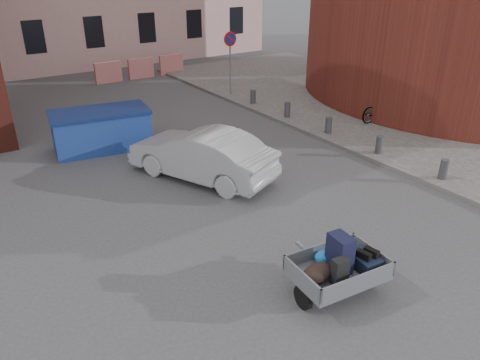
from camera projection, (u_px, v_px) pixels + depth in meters
ground at (237, 232)px, 10.42m from camera, size 120.00×120.00×0.00m
sidewalk at (391, 111)px, 18.45m from camera, size 9.00×24.00×0.12m
no_parking_sign at (230, 50)px, 19.68m from camera, size 0.60×0.09×2.65m
bollards at (329, 125)px, 15.83m from camera, size 0.22×9.02×0.55m
barriers at (141, 68)px, 23.54m from camera, size 4.70×0.18×1.00m
trailer at (338, 267)px, 8.20m from camera, size 1.71×1.88×1.20m
dumpster at (101, 130)px, 14.72m from camera, size 3.18×1.98×1.25m
silver_car at (201, 154)px, 12.70m from camera, size 3.01×4.43×1.38m
bicycle at (380, 108)px, 16.99m from camera, size 1.80×0.63×0.94m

